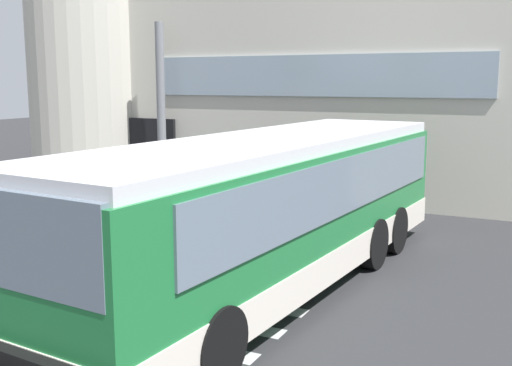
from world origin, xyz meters
The scene contains 7 objects.
ground_plane centered at (0.00, 0.00, -0.01)m, with size 80.00×90.00×0.02m, color #2B2B2D.
bay_paint_stripes centered at (2.00, -4.20, 0.00)m, with size 4.40×3.96×0.01m.
terminal_building centered at (-0.67, 11.52, 4.14)m, with size 18.11×13.80×8.30m.
entry_support_column centered at (-3.89, 5.40, 2.74)m, with size 0.28×0.28×5.49m, color slate.
bus_main_foreground centered at (3.16, -1.51, 1.33)m, with size 3.85×11.10×2.70m.
passenger_near_column centered at (-3.09, 5.19, 0.93)m, with size 0.56×0.33×1.68m.
passenger_by_doorway centered at (-2.36, 5.21, 0.96)m, with size 0.53×0.48×1.68m.
Camera 1 is at (7.54, -11.02, 3.66)m, focal length 42.85 mm.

